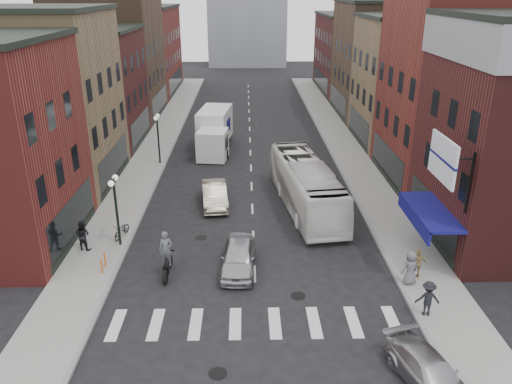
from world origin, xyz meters
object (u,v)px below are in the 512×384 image
box_truck (214,132)px  transit_bus (306,185)px  ped_right_a (428,298)px  streetlamp_far (158,130)px  sedan_left_near (239,257)px  ped_left_solo (83,235)px  streetlamp_near (115,199)px  ped_right_b (418,263)px  sedan_left_far (215,195)px  motorcycle_rider (167,255)px  billboard_sign (445,160)px  ped_right_c (410,268)px  curb_car (429,373)px  parked_bicycle (122,230)px  bike_rack (103,263)px

box_truck → transit_bus: (6.61, -12.57, -0.16)m
ped_right_a → streetlamp_far: bearing=-49.7°
sedan_left_near → ped_left_solo: 8.67m
streetlamp_near → ped_right_b: (15.34, -3.70, -2.00)m
streetlamp_near → sedan_left_far: streetlamp_near is taller
box_truck → ped_right_b: size_ratio=5.40×
box_truck → motorcycle_rider: bearing=-86.2°
billboard_sign → ped_right_a: billboard_sign is taller
ped_left_solo → ped_right_c: ped_right_c is taller
sedan_left_near → curb_car: size_ratio=1.02×
billboard_sign → streetlamp_far: billboard_sign is taller
box_truck → ped_right_a: box_truck is taller
billboard_sign → parked_bicycle: billboard_sign is taller
streetlamp_near → parked_bicycle: streetlamp_near is taller
motorcycle_rider → ped_right_c: bearing=-7.2°
streetlamp_far → sedan_left_near: size_ratio=0.96×
billboard_sign → bike_rack: billboard_sign is taller
box_truck → sedan_left_far: size_ratio=1.85×
bike_rack → ped_right_c: ped_right_c is taller
box_truck → sedan_left_near: 20.40m
sedan_left_far → ped_left_solo: ped_left_solo is taller
bike_rack → transit_bus: size_ratio=0.07×
motorcycle_rider → transit_bus: bearing=45.2°
streetlamp_near → ped_right_c: (14.80, -4.27, -1.90)m
billboard_sign → curb_car: (-2.47, -7.28, -5.53)m
motorcycle_rider → sedan_left_near: (3.54, 0.52, -0.40)m
curb_car → streetlamp_far: bearing=101.5°
bike_rack → ped_left_solo: (-1.63, 2.19, 0.45)m
billboard_sign → transit_bus: (-5.13, 8.65, -4.57)m
box_truck → ped_left_solo: box_truck is taller
streetlamp_far → ped_right_a: 25.53m
streetlamp_far → box_truck: streetlamp_far is taller
transit_bus → box_truck: bearing=110.0°
motorcycle_rider → sedan_left_far: motorcycle_rider is taller
parked_bicycle → ped_left_solo: ped_left_solo is taller
sedan_left_near → ped_right_b: 8.82m
parked_bicycle → streetlamp_far: bearing=105.3°
transit_bus → ped_right_b: 9.94m
sedan_left_near → sedan_left_far: 8.39m
ped_right_b → motorcycle_rider: bearing=11.9°
motorcycle_rider → curb_car: bearing=-37.8°
ped_right_c → motorcycle_rider: bearing=-25.9°
streetlamp_far → motorcycle_rider: streetlamp_far is taller
transit_bus → sedan_left_near: (-4.26, -7.67, -0.83)m
motorcycle_rider → parked_bicycle: bearing=127.1°
streetlamp_far → transit_bus: (10.86, -8.85, -1.35)m
sedan_left_far → ped_right_c: bearing=-51.6°
ped_left_solo → parked_bicycle: bearing=-123.2°
curb_car → parked_bicycle: (-13.62, 11.73, -0.04)m
streetlamp_far → ped_right_a: (14.80, -20.72, -1.95)m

